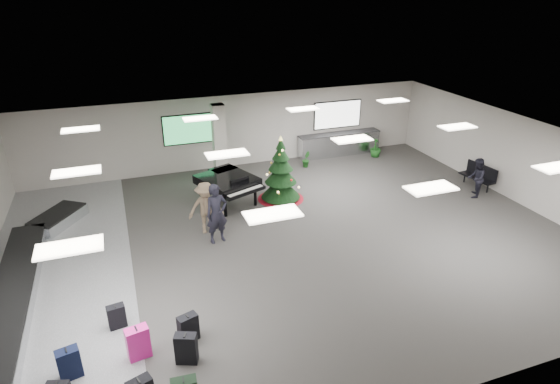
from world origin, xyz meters
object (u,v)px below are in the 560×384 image
object	(u,v)px
service_counter	(339,144)
baggage_carousel	(23,281)
grand_piano	(228,182)
traveler_b	(206,208)
bench	(479,175)
pink_suitcase	(138,343)
traveler_a	(217,214)
traveler_bench	(476,178)
christmas_tree	(281,178)
potted_plant_right	(376,147)
potted_plant_left	(306,159)

from	to	relation	value
service_counter	baggage_carousel	bearing A→B (deg)	-152.33
grand_piano	traveler_b	bearing A→B (deg)	-145.27
baggage_carousel	traveler_b	world-z (taller)	traveler_b
bench	baggage_carousel	bearing A→B (deg)	177.70
pink_suitcase	traveler_a	xyz separation A→B (m)	(2.80, 4.40, 0.59)
service_counter	traveler_bench	xyz separation A→B (m)	(2.80, -6.07, 0.23)
pink_suitcase	traveler_a	world-z (taller)	traveler_a
baggage_carousel	traveler_bench	size ratio (longest dim) A/B	6.23
baggage_carousel	traveler_b	distance (m)	5.58
baggage_carousel	christmas_tree	size ratio (longest dim) A/B	3.85
christmas_tree	pink_suitcase	bearing A→B (deg)	-130.74
traveler_a	potted_plant_right	size ratio (longest dim) A/B	2.13
christmas_tree	traveler_b	xyz separation A→B (m)	(-3.18, -1.60, 0.03)
traveler_a	traveler_bench	bearing A→B (deg)	-11.62
baggage_carousel	bench	distance (m)	16.50
baggage_carousel	christmas_tree	xyz separation A→B (m)	(8.53, 3.00, 0.65)
christmas_tree	traveler_bench	distance (m)	7.48
service_counter	potted_plant_right	distance (m)	1.74
baggage_carousel	christmas_tree	bearing A→B (deg)	19.38
service_counter	bench	bearing A→B (deg)	-56.18
baggage_carousel	potted_plant_right	world-z (taller)	potted_plant_right
service_counter	grand_piano	world-z (taller)	grand_piano
service_counter	bench	world-z (taller)	service_counter
baggage_carousel	grand_piano	xyz separation A→B (m)	(6.56, 3.21, 0.69)
baggage_carousel	bench	size ratio (longest dim) A/B	6.37
baggage_carousel	service_counter	size ratio (longest dim) A/B	2.40
traveler_b	potted_plant_right	size ratio (longest dim) A/B	1.93
traveler_bench	grand_piano	bearing A→B (deg)	-60.43
christmas_tree	potted_plant_right	xyz separation A→B (m)	(5.83, 2.91, -0.40)
traveler_b	pink_suitcase	bearing A→B (deg)	-112.10
baggage_carousel	pink_suitcase	xyz separation A→B (m)	(2.76, -3.70, 0.17)
potted_plant_right	potted_plant_left	bearing A→B (deg)	-178.30
service_counter	christmas_tree	size ratio (longest dim) A/B	1.61
pink_suitcase	christmas_tree	xyz separation A→B (m)	(5.77, 6.70, 0.48)
christmas_tree	potted_plant_right	distance (m)	6.53
pink_suitcase	traveler_a	size ratio (longest dim) A/B	0.41
baggage_carousel	traveler_a	distance (m)	5.65
traveler_bench	traveler_a	bearing A→B (deg)	-44.93
baggage_carousel	traveler_bench	bearing A→B (deg)	2.42
pink_suitcase	potted_plant_left	size ratio (longest dim) A/B	1.11
baggage_carousel	traveler_b	size ratio (longest dim) A/B	5.47
grand_piano	traveler_bench	bearing A→B (deg)	-37.23
grand_piano	traveler_a	world-z (taller)	traveler_a
potted_plant_right	bench	bearing A→B (deg)	-65.50
potted_plant_left	pink_suitcase	bearing A→B (deg)	-130.06
traveler_bench	baggage_carousel	bearing A→B (deg)	-42.33
bench	traveler_bench	bearing A→B (deg)	-146.00
service_counter	traveler_b	bearing A→B (deg)	-144.55
potted_plant_right	service_counter	bearing A→B (deg)	151.60
baggage_carousel	christmas_tree	distance (m)	9.07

